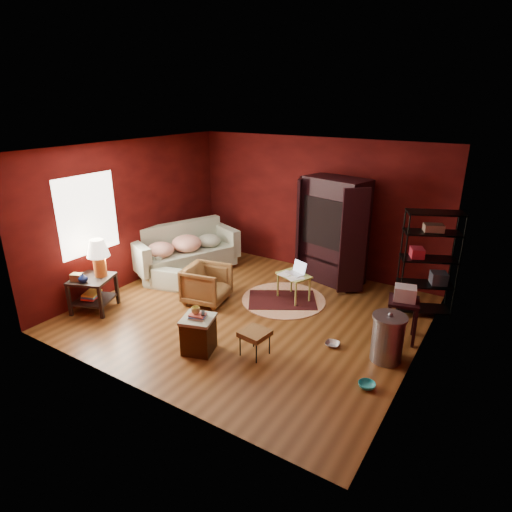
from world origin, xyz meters
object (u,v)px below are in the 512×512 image
(laptop_desk, at_px, (294,277))
(tv_armoire, at_px, (333,229))
(side_table, at_px, (95,268))
(hamper, at_px, (199,334))
(sofa, at_px, (184,254))
(armchair, at_px, (207,283))
(wire_shelving, at_px, (430,260))

(laptop_desk, height_order, tv_armoire, tv_armoire)
(side_table, height_order, tv_armoire, tv_armoire)
(side_table, distance_m, hamper, 2.41)
(sofa, height_order, armchair, sofa)
(tv_armoire, bearing_deg, laptop_desk, -86.22)
(sofa, relative_size, wire_shelving, 1.13)
(armchair, relative_size, hamper, 1.20)
(tv_armoire, relative_size, wire_shelving, 1.15)
(side_table, relative_size, hamper, 2.02)
(sofa, height_order, hamper, sofa)
(side_table, bearing_deg, tv_armoire, 48.52)
(side_table, relative_size, wire_shelving, 0.70)
(tv_armoire, bearing_deg, armchair, -111.59)
(side_table, distance_m, tv_armoire, 4.48)
(laptop_desk, height_order, wire_shelving, wire_shelving)
(armchair, height_order, side_table, side_table)
(sofa, xyz_separation_m, side_table, (-0.13, -2.10, 0.36))
(sofa, distance_m, hamper, 3.15)
(hamper, distance_m, tv_armoire, 3.61)
(armchair, xyz_separation_m, hamper, (0.92, -1.35, -0.09))
(side_table, xyz_separation_m, wire_shelving, (4.89, 2.86, 0.24))
(side_table, bearing_deg, wire_shelving, 30.34)
(armchair, bearing_deg, sofa, 44.76)
(side_table, distance_m, wire_shelving, 5.67)
(armchair, distance_m, hamper, 1.64)
(hamper, bearing_deg, sofa, 135.08)
(armchair, xyz_separation_m, laptop_desk, (1.30, 0.93, 0.07))
(sofa, distance_m, side_table, 2.14)
(laptop_desk, bearing_deg, armchair, -122.87)
(laptop_desk, relative_size, tv_armoire, 0.34)
(hamper, distance_m, wire_shelving, 3.97)
(side_table, distance_m, laptop_desk, 3.51)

